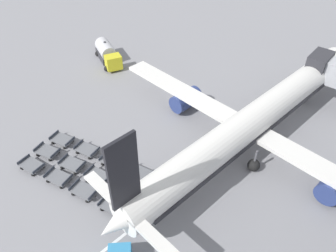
% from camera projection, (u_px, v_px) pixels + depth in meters
% --- Properties ---
extents(ground_plane, '(500.00, 500.00, 0.00)m').
position_uv_depth(ground_plane, '(189.00, 102.00, 46.43)').
color(ground_plane, gray).
extents(airplane, '(40.46, 43.51, 12.35)m').
position_uv_depth(airplane, '(255.00, 121.00, 37.59)').
color(airplane, white).
rests_on(airplane, ground_plane).
extents(fuel_tanker_primary, '(8.18, 5.48, 3.17)m').
position_uv_depth(fuel_tanker_primary, '(107.00, 54.00, 54.89)').
color(fuel_tanker_primary, yellow).
rests_on(fuel_tanker_primary, ground_plane).
extents(baggage_dolly_row_near_col_a, '(3.45, 2.10, 0.92)m').
position_uv_depth(baggage_dolly_row_near_col_a, '(32.00, 165.00, 36.39)').
color(baggage_dolly_row_near_col_a, slate).
rests_on(baggage_dolly_row_near_col_a, ground_plane).
extents(baggage_dolly_row_near_col_b, '(3.46, 2.31, 0.92)m').
position_uv_depth(baggage_dolly_row_near_col_b, '(59.00, 178.00, 35.02)').
color(baggage_dolly_row_near_col_b, slate).
rests_on(baggage_dolly_row_near_col_b, ground_plane).
extents(baggage_dolly_row_near_col_c, '(3.46, 2.25, 0.92)m').
position_uv_depth(baggage_dolly_row_near_col_c, '(84.00, 191.00, 33.66)').
color(baggage_dolly_row_near_col_c, slate).
rests_on(baggage_dolly_row_near_col_c, ground_plane).
extents(baggage_dolly_row_near_col_d, '(3.46, 2.22, 0.92)m').
position_uv_depth(baggage_dolly_row_near_col_d, '(114.00, 206.00, 32.20)').
color(baggage_dolly_row_near_col_d, slate).
rests_on(baggage_dolly_row_near_col_d, ground_plane).
extents(baggage_dolly_row_mid_a_col_a, '(3.46, 2.35, 0.92)m').
position_uv_depth(baggage_dolly_row_mid_a_col_a, '(47.00, 151.00, 38.09)').
color(baggage_dolly_row_mid_a_col_a, slate).
rests_on(baggage_dolly_row_mid_a_col_a, ground_plane).
extents(baggage_dolly_row_mid_a_col_b, '(3.46, 2.30, 0.92)m').
position_uv_depth(baggage_dolly_row_mid_a_col_b, '(72.00, 164.00, 36.53)').
color(baggage_dolly_row_mid_a_col_b, slate).
rests_on(baggage_dolly_row_mid_a_col_b, ground_plane).
extents(baggage_dolly_row_mid_a_col_c, '(3.45, 2.12, 0.92)m').
position_uv_depth(baggage_dolly_row_mid_a_col_c, '(98.00, 176.00, 35.17)').
color(baggage_dolly_row_mid_a_col_c, slate).
rests_on(baggage_dolly_row_mid_a_col_c, ground_plane).
extents(baggage_dolly_row_mid_a_col_d, '(3.46, 2.27, 0.92)m').
position_uv_depth(baggage_dolly_row_mid_a_col_d, '(129.00, 189.00, 33.79)').
color(baggage_dolly_row_mid_a_col_d, slate).
rests_on(baggage_dolly_row_mid_a_col_d, ground_plane).
extents(baggage_dolly_row_mid_b_col_a, '(3.46, 2.29, 0.92)m').
position_uv_depth(baggage_dolly_row_mid_b_col_a, '(62.00, 140.00, 39.64)').
color(baggage_dolly_row_mid_b_col_a, slate).
rests_on(baggage_dolly_row_mid_b_col_a, ground_plane).
extents(baggage_dolly_row_mid_b_col_b, '(3.46, 2.21, 0.92)m').
position_uv_depth(baggage_dolly_row_mid_b_col_b, '(87.00, 150.00, 38.32)').
color(baggage_dolly_row_mid_b_col_b, slate).
rests_on(baggage_dolly_row_mid_b_col_b, ground_plane).
extents(baggage_dolly_row_mid_b_col_c, '(3.46, 2.22, 0.92)m').
position_uv_depth(baggage_dolly_row_mid_b_col_c, '(113.00, 161.00, 36.90)').
color(baggage_dolly_row_mid_b_col_c, slate).
rests_on(baggage_dolly_row_mid_b_col_c, ground_plane).
extents(baggage_dolly_row_mid_b_col_d, '(3.46, 2.22, 0.92)m').
position_uv_depth(baggage_dolly_row_mid_b_col_d, '(140.00, 173.00, 35.53)').
color(baggage_dolly_row_mid_b_col_d, slate).
rests_on(baggage_dolly_row_mid_b_col_d, ground_plane).
extents(stand_guidance_stripe, '(3.14, 35.45, 0.01)m').
position_uv_depth(stand_guidance_stripe, '(193.00, 181.00, 35.31)').
color(stand_guidance_stripe, white).
rests_on(stand_guidance_stripe, ground_plane).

